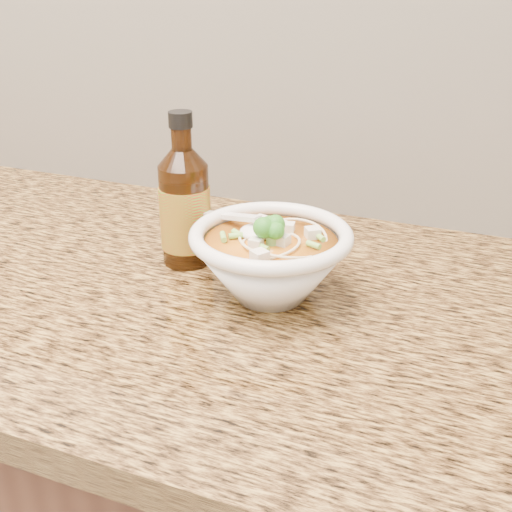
% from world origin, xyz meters
% --- Properties ---
extents(cabinet, '(4.00, 0.65, 0.86)m').
position_xyz_m(cabinet, '(0.00, 1.68, 0.43)').
color(cabinet, '#361B10').
rests_on(cabinet, ground).
extents(counter_slab, '(4.00, 0.68, 0.04)m').
position_xyz_m(counter_slab, '(0.00, 1.68, 0.88)').
color(counter_slab, '#A17C3B').
rests_on(counter_slab, cabinet).
extents(soup_bowl, '(0.22, 0.20, 0.11)m').
position_xyz_m(soup_bowl, '(0.37, 1.67, 0.95)').
color(soup_bowl, white).
rests_on(soup_bowl, counter_slab).
extents(hot_sauce_bottle, '(0.08, 0.08, 0.21)m').
position_xyz_m(hot_sauce_bottle, '(0.22, 1.72, 0.98)').
color(hot_sauce_bottle, '#381B07').
rests_on(hot_sauce_bottle, counter_slab).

